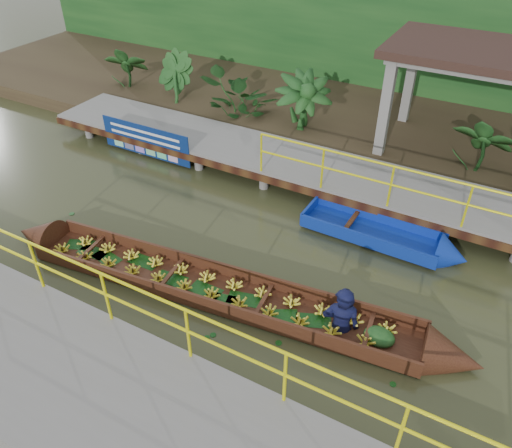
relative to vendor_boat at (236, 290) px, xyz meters
The scene contains 10 objects.
ground 1.25m from the vendor_boat, 112.41° to the left, with size 80.00×80.00×0.00m, color #2F341A.
land_strip 8.64m from the vendor_boat, 93.08° to the left, with size 30.00×8.00×0.45m, color #332519.
far_dock 4.58m from the vendor_boat, 95.58° to the left, with size 16.00×2.06×1.66m.
near_dock 3.12m from the vendor_boat, 80.11° to the right, with size 18.00×2.40×1.73m.
pavilion 8.25m from the vendor_boat, 71.15° to the left, with size 4.40×3.00×3.00m.
foliage_backdrop 11.27m from the vendor_boat, 92.39° to the left, with size 30.00×0.80×4.00m, color #133E17.
vendor_boat is the anchor object (origin of this frame).
moored_blue_boat 3.99m from the vendor_boat, 51.45° to the left, with size 3.61×1.04×0.85m.
blue_banner 6.22m from the vendor_boat, 144.50° to the left, with size 2.92×0.04×0.91m.
tropical_plants 6.80m from the vendor_boat, 107.69° to the left, with size 14.08×1.08×1.35m.
Camera 1 is at (4.10, -6.93, 6.83)m, focal length 35.00 mm.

